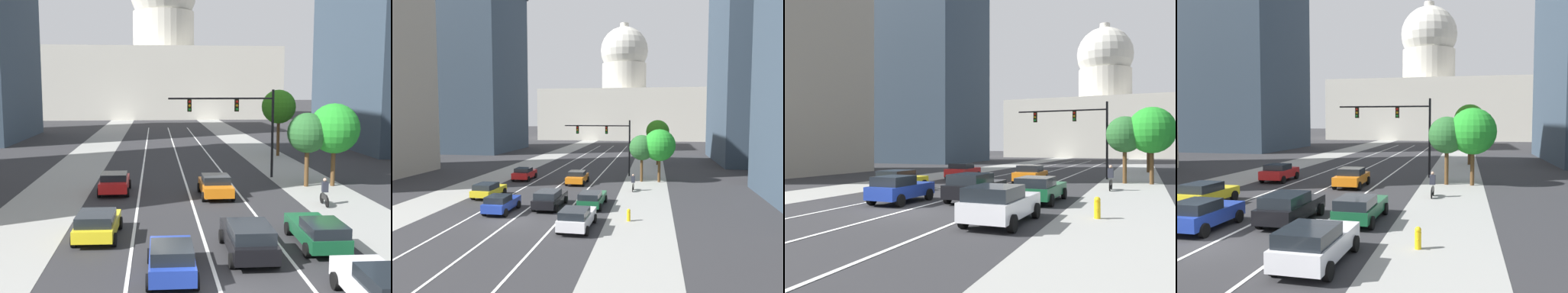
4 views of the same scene
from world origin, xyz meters
The scene contains 22 objects.
ground_plane centered at (0.00, 40.00, 0.00)m, with size 400.00×400.00×0.00m, color #2B2B2D.
sidewalk_left centered at (-9.21, 35.00, 0.01)m, with size 4.84×130.00×0.01m, color gray.
sidewalk_right centered at (9.21, 35.00, 0.01)m, with size 4.84×130.00×0.01m, color gray.
lane_stripe_left centered at (-3.39, 25.00, 0.01)m, with size 0.16×90.00×0.01m, color white.
lane_stripe_center centered at (0.00, 25.00, 0.01)m, with size 0.16×90.00×0.01m, color white.
lane_stripe_right centered at (3.39, 25.00, 0.01)m, with size 0.16×90.00×0.01m, color white.
office_tower_far_left centered at (-30.97, 53.00, 18.06)m, with size 22.30×21.05×36.06m.
office_tower_far_right centered at (29.60, 41.34, 24.46)m, with size 19.47×22.34×48.84m.
capitol_building centered at (0.00, 101.76, 11.81)m, with size 52.08×24.88×37.79m.
car_black centered at (1.70, 4.20, 0.81)m, with size 2.11×4.80×1.54m.
car_green centered at (5.09, 5.08, 0.74)m, with size 2.05×4.72×1.41m.
car_orange centered at (1.70, 15.60, 0.76)m, with size 2.14×4.27×1.48m.
car_white centered at (5.09, -1.28, 0.79)m, with size 2.15×4.47×1.52m.
car_yellow centered at (-5.10, 7.14, 0.74)m, with size 2.16×4.11×1.39m.
car_red centered at (-5.09, 17.23, 0.76)m, with size 2.10×4.06×1.46m.
car_blue centered at (-1.70, 2.07, 0.76)m, with size 1.96×4.08×1.46m.
traffic_signal_mast centered at (4.49, 22.08, 4.98)m, with size 8.43×0.39×7.07m.
fire_hydrant centered at (8.41, 1.28, 0.46)m, with size 0.26×0.35×0.91m.
cyclist centered at (8.10, 12.59, 0.85)m, with size 0.37×1.70×1.72m.
street_tree_near_right centered at (10.75, 18.34, 4.25)m, with size 3.66×3.66×6.10m.
street_tree_mid_right centered at (10.65, 33.99, 5.17)m, with size 3.55×3.55×6.98m.
street_tree_far_right centered at (8.76, 18.33, 3.93)m, with size 2.93×2.93×5.43m.
Camera 2 is at (10.18, -26.04, 7.64)m, focal length 35.15 mm.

